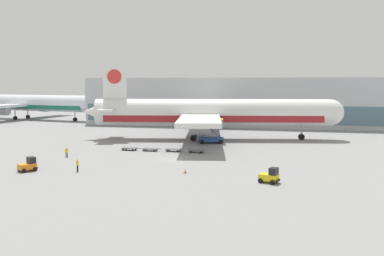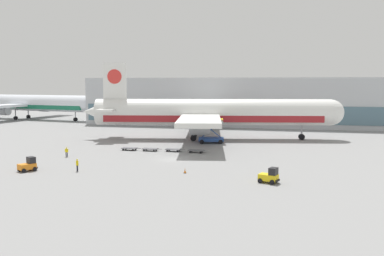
# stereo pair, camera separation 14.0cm
# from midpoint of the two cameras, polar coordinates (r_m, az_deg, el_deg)

# --- Properties ---
(ground_plane) EXTENTS (400.00, 400.00, 0.00)m
(ground_plane) POSITION_cam_midpoint_polar(r_m,az_deg,el_deg) (70.73, -2.65, -4.21)
(ground_plane) COLOR gray
(terminal_building) EXTENTS (90.00, 18.20, 14.00)m
(terminal_building) POSITION_cam_midpoint_polar(r_m,az_deg,el_deg) (128.71, 6.08, 3.53)
(terminal_building) COLOR #B2B7BC
(terminal_building) RESTS_ON ground_plane
(airplane_main) EXTENTS (57.63, 48.66, 17.00)m
(airplane_main) POSITION_cam_midpoint_polar(r_m,az_deg,el_deg) (95.19, 2.23, 1.98)
(airplane_main) COLOR white
(airplane_main) RESTS_ON ground_plane
(airplane_distant) EXTENTS (54.27, 45.71, 15.97)m
(airplane_distant) POSITION_cam_midpoint_polar(r_m,az_deg,el_deg) (157.64, -21.01, 3.07)
(airplane_distant) COLOR silver
(airplane_distant) RESTS_ON ground_plane
(scissor_lift_loader) EXTENTS (5.65, 4.17, 5.10)m
(scissor_lift_loader) POSITION_cam_midpoint_polar(r_m,az_deg,el_deg) (89.43, 2.51, -0.77)
(scissor_lift_loader) COLOR #284C99
(scissor_lift_loader) RESTS_ON ground_plane
(baggage_tug_foreground) EXTENTS (2.55, 2.82, 2.00)m
(baggage_tug_foreground) POSITION_cam_midpoint_polar(r_m,az_deg,el_deg) (65.64, -21.05, -4.64)
(baggage_tug_foreground) COLOR orange
(baggage_tug_foreground) RESTS_ON ground_plane
(baggage_tug_mid) EXTENTS (2.76, 2.27, 2.00)m
(baggage_tug_mid) POSITION_cam_midpoint_polar(r_m,az_deg,el_deg) (55.09, 10.29, -6.32)
(baggage_tug_mid) COLOR yellow
(baggage_tug_mid) RESTS_ON ground_plane
(baggage_dolly_lead) EXTENTS (3.73, 1.61, 0.48)m
(baggage_dolly_lead) POSITION_cam_midpoint_polar(r_m,az_deg,el_deg) (80.90, -8.39, -2.68)
(baggage_dolly_lead) COLOR #56565B
(baggage_dolly_lead) RESTS_ON ground_plane
(baggage_dolly_second) EXTENTS (3.73, 1.61, 0.48)m
(baggage_dolly_second) POSITION_cam_midpoint_polar(r_m,az_deg,el_deg) (79.62, -5.65, -2.79)
(baggage_dolly_second) COLOR #56565B
(baggage_dolly_second) RESTS_ON ground_plane
(baggage_dolly_third) EXTENTS (3.73, 1.61, 0.48)m
(baggage_dolly_third) POSITION_cam_midpoint_polar(r_m,az_deg,el_deg) (78.68, -2.55, -2.87)
(baggage_dolly_third) COLOR #56565B
(baggage_dolly_third) RESTS_ON ground_plane
(baggage_dolly_trail) EXTENTS (3.73, 1.61, 0.48)m
(baggage_dolly_trail) POSITION_cam_midpoint_polar(r_m,az_deg,el_deg) (77.32, 0.51, -3.03)
(baggage_dolly_trail) COLOR #56565B
(baggage_dolly_trail) RESTS_ON ground_plane
(ground_crew_near) EXTENTS (0.48, 0.39, 1.82)m
(ground_crew_near) POSITION_cam_midpoint_polar(r_m,az_deg,el_deg) (63.21, -15.09, -4.65)
(ground_crew_near) COLOR black
(ground_crew_near) RESTS_ON ground_plane
(ground_crew_far) EXTENTS (0.55, 0.32, 1.67)m
(ground_crew_far) POSITION_cam_midpoint_polar(r_m,az_deg,el_deg) (75.94, -16.43, -2.99)
(ground_crew_far) COLOR black
(ground_crew_far) RESTS_ON ground_plane
(traffic_cone_near) EXTENTS (0.40, 0.40, 0.74)m
(traffic_cone_near) POSITION_cam_midpoint_polar(r_m,az_deg,el_deg) (60.09, -0.98, -5.69)
(traffic_cone_near) COLOR black
(traffic_cone_near) RESTS_ON ground_plane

